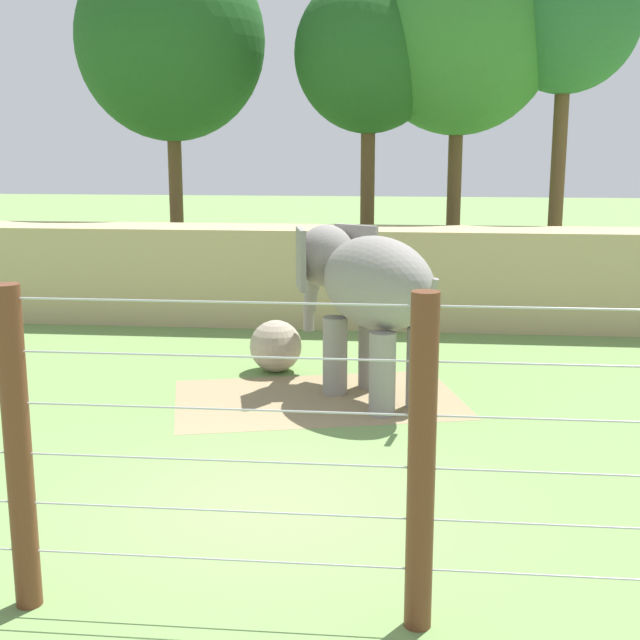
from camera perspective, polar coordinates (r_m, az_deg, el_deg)
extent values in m
plane|color=#6B8E4C|center=(11.59, -3.13, -11.95)|extent=(120.00, 120.00, 0.00)
cube|color=#937F5B|center=(15.87, -0.15, -5.22)|extent=(5.79, 4.38, 0.01)
cube|color=tan|center=(22.05, 1.31, 2.92)|extent=(36.00, 1.80, 2.46)
cylinder|color=gray|center=(16.02, 1.00, -2.37)|extent=(0.46, 0.46, 1.46)
cylinder|color=gray|center=(16.46, 3.34, -2.00)|extent=(0.46, 0.46, 1.46)
cylinder|color=gray|center=(14.84, 4.13, -3.57)|extent=(0.46, 0.46, 1.46)
cylinder|color=gray|center=(15.31, 6.56, -3.13)|extent=(0.46, 0.46, 1.46)
ellipsoid|color=gray|center=(15.35, 3.79, 2.45)|extent=(2.81, 3.03, 1.66)
ellipsoid|color=gray|center=(16.69, 0.40, 4.26)|extent=(1.53, 1.51, 1.20)
cube|color=gray|center=(16.28, -1.27, 4.06)|extent=(0.31, 0.94, 1.14)
cube|color=gray|center=(16.95, 2.38, 4.36)|extent=(0.88, 0.52, 1.14)
cylinder|color=gray|center=(17.13, -0.40, 3.00)|extent=(0.57, 0.61, 0.65)
cylinder|color=gray|center=(17.31, -0.62, 1.56)|extent=(0.44, 0.46, 0.61)
cylinder|color=gray|center=(17.46, -0.76, 0.22)|extent=(0.30, 0.30, 0.57)
cylinder|color=gray|center=(14.19, 7.33, 1.17)|extent=(0.28, 0.31, 0.83)
sphere|color=tan|center=(17.61, -2.93, -1.73)|extent=(1.06, 1.06, 1.06)
cylinder|color=brown|center=(9.12, -19.27, -8.12)|extent=(0.27, 0.27, 3.33)
cylinder|color=brown|center=(8.31, 6.70, -9.49)|extent=(0.27, 0.27, 3.33)
cylinder|color=#B7B7BC|center=(8.91, -5.95, -15.45)|extent=(12.49, 0.02, 0.02)
cylinder|color=#B7B7BC|center=(8.68, -6.03, -12.41)|extent=(12.49, 0.02, 0.02)
cylinder|color=#B7B7BC|center=(8.48, -6.10, -9.21)|extent=(12.49, 0.02, 0.02)
cylinder|color=#B7B7BC|center=(8.31, -6.18, -5.87)|extent=(12.49, 0.02, 0.02)
cylinder|color=#B7B7BC|center=(8.17, -6.26, -2.39)|extent=(12.49, 0.02, 0.02)
cylinder|color=#B7B7BC|center=(8.05, -6.35, 1.19)|extent=(12.49, 0.02, 0.02)
cylinder|color=brown|center=(28.73, -9.45, 7.57)|extent=(0.44, 0.44, 5.14)
ellipsoid|color=#1E511E|center=(28.80, -9.81, 17.69)|extent=(5.90, 5.90, 6.20)
cylinder|color=brown|center=(27.77, 8.80, 7.63)|extent=(0.44, 0.44, 5.33)
ellipsoid|color=#33752D|center=(27.88, 9.16, 18.30)|extent=(5.91, 5.91, 6.21)
cylinder|color=brown|center=(27.30, 3.13, 7.59)|extent=(0.44, 0.44, 5.24)
ellipsoid|color=#1E511E|center=(27.33, 3.25, 17.13)|extent=(4.52, 4.52, 4.75)
cylinder|color=brown|center=(27.67, 15.34, 8.42)|extent=(0.44, 0.44, 6.38)
ellipsoid|color=#286633|center=(27.86, 15.95, 18.82)|extent=(4.37, 4.37, 4.59)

